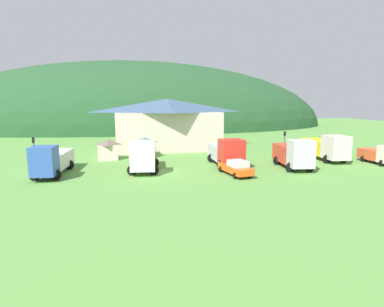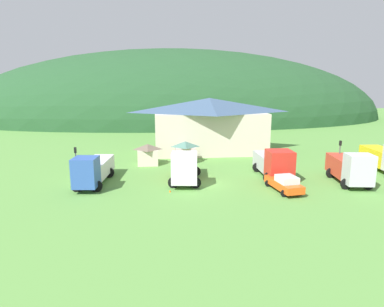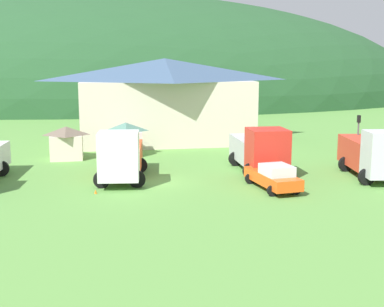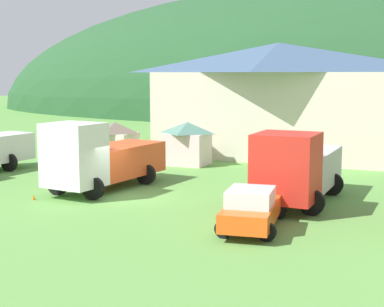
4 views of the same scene
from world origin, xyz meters
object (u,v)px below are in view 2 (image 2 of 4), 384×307
(play_shed_pink, at_px, (185,151))
(traffic_light_west, at_px, (76,163))
(depot_building, at_px, (209,124))
(tow_truck_silver, at_px, (350,167))
(service_pickup_orange, at_px, (284,183))
(traffic_cone_near_pickup, at_px, (170,192))
(play_shed_cream, at_px, (148,154))
(box_truck_blue, at_px, (93,169))
(crane_truck_red, at_px, (274,163))
(traffic_light_east, at_px, (339,154))
(heavy_rig_white, at_px, (185,167))

(play_shed_pink, height_order, traffic_light_west, traffic_light_west)
(depot_building, distance_m, tow_truck_silver, 22.21)
(service_pickup_orange, xyz_separation_m, traffic_light_west, (-20.30, 2.98, 1.75))
(play_shed_pink, height_order, service_pickup_orange, play_shed_pink)
(depot_building, relative_size, traffic_cone_near_pickup, 34.52)
(depot_building, distance_m, play_shed_cream, 12.31)
(play_shed_pink, height_order, box_truck_blue, box_truck_blue)
(play_shed_cream, distance_m, crane_truck_red, 16.03)
(crane_truck_red, height_order, traffic_light_west, traffic_light_west)
(play_shed_pink, distance_m, traffic_cone_near_pickup, 12.97)
(depot_building, xyz_separation_m, traffic_light_west, (-15.91, -17.32, -1.64))
(play_shed_pink, height_order, traffic_light_east, traffic_light_east)
(play_shed_cream, bearing_deg, service_pickup_orange, -42.85)
(box_truck_blue, xyz_separation_m, traffic_light_west, (-1.37, -1.18, 0.94))
(play_shed_cream, xyz_separation_m, heavy_rig_white, (4.12, -8.56, 0.31))
(depot_building, xyz_separation_m, play_shed_pink, (-4.22, -6.83, -2.76))
(crane_truck_red, bearing_deg, play_shed_cream, -117.22)
(traffic_light_east, bearing_deg, play_shed_cream, 161.36)
(heavy_rig_white, height_order, traffic_light_east, traffic_light_east)
(play_shed_cream, xyz_separation_m, traffic_light_west, (-6.79, -9.54, 1.17))
(play_shed_pink, relative_size, tow_truck_silver, 0.39)
(crane_truck_red, bearing_deg, tow_truck_silver, 68.22)
(service_pickup_orange, relative_size, traffic_light_west, 1.22)
(depot_building, xyz_separation_m, heavy_rig_white, (-5.00, -16.33, -2.50))
(traffic_cone_near_pickup, bearing_deg, traffic_light_east, 12.61)
(traffic_cone_near_pickup, bearing_deg, traffic_light_west, 166.80)
(box_truck_blue, height_order, tow_truck_silver, tow_truck_silver)
(traffic_light_west, bearing_deg, tow_truck_silver, -2.29)
(play_shed_pink, bearing_deg, traffic_light_east, -26.15)
(traffic_light_west, height_order, traffic_cone_near_pickup, traffic_light_west)
(service_pickup_orange, distance_m, traffic_light_west, 20.59)
(traffic_light_east, distance_m, traffic_cone_near_pickup, 20.05)
(depot_building, bearing_deg, traffic_light_east, -50.01)
(depot_building, bearing_deg, crane_truck_red, -72.08)
(play_shed_cream, relative_size, box_truck_blue, 0.32)
(heavy_rig_white, xyz_separation_m, traffic_light_east, (17.69, 1.20, 0.76))
(play_shed_cream, xyz_separation_m, box_truck_blue, (-5.42, -8.36, 0.24))
(box_truck_blue, bearing_deg, depot_building, 143.64)
(play_shed_cream, bearing_deg, box_truck_blue, -122.93)
(crane_truck_red, distance_m, tow_truck_silver, 7.77)
(play_shed_pink, bearing_deg, crane_truck_red, -42.99)
(depot_building, height_order, service_pickup_orange, depot_building)
(tow_truck_silver, bearing_deg, heavy_rig_white, -88.90)
(play_shed_cream, relative_size, service_pickup_orange, 0.54)
(play_shed_cream, bearing_deg, traffic_light_west, -125.44)
(tow_truck_silver, height_order, traffic_light_west, traffic_light_west)
(tow_truck_silver, xyz_separation_m, traffic_cone_near_pickup, (-18.86, -1.03, -1.75))
(tow_truck_silver, height_order, service_pickup_orange, tow_truck_silver)
(box_truck_blue, relative_size, traffic_cone_near_pickup, 17.00)
(box_truck_blue, distance_m, crane_truck_red, 19.53)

